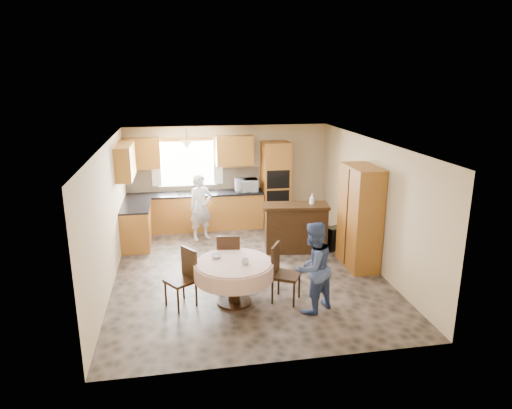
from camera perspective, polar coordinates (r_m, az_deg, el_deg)
The scene contains 36 objects.
floor at distance 9.02m, azimuth -1.17°, elevation -8.23°, with size 5.00×6.00×0.01m, color brown.
ceiling at distance 8.32m, azimuth -1.27°, elevation 7.70°, with size 5.00×6.00×0.01m, color white.
wall_back at distance 11.47m, azimuth -3.52°, elevation 3.60°, with size 5.00×0.02×2.50m, color tan.
wall_front at distance 5.82m, azimuth 3.37°, elevation -8.86°, with size 5.00×0.02×2.50m, color tan.
wall_left at distance 8.58m, azimuth -17.95°, elevation -1.38°, with size 0.02×6.00×2.50m, color tan.
wall_right at distance 9.28m, azimuth 14.22°, elevation 0.19°, with size 0.02×6.00×2.50m, color tan.
window at distance 11.31m, azimuth -8.59°, elevation 5.09°, with size 1.40×0.03×1.10m, color white.
curtain_left at distance 11.26m, azimuth -12.42°, elevation 5.11°, with size 0.22×0.02×1.15m, color white.
curtain_right at distance 11.29m, azimuth -4.78°, elevation 5.46°, with size 0.22×0.02×1.15m, color white.
base_cab_back at distance 11.32m, azimuth -7.55°, elevation -0.91°, with size 3.30×0.60×0.88m, color #B3752F.
counter_back at distance 11.19m, azimuth -7.64°, elevation 1.34°, with size 3.30×0.64×0.04m, color black.
base_cab_left at distance 10.49m, azimuth -14.70°, elevation -2.66°, with size 0.60×1.20×0.88m, color #B3752F.
counter_left at distance 10.36m, azimuth -14.88°, elevation -0.24°, with size 0.64×1.20×0.04m, color black.
backsplash at distance 11.41m, azimuth -7.75°, elevation 3.06°, with size 3.30×0.02×0.55m, color tan.
wall_cab_left at distance 11.14m, azimuth -14.07°, elevation 6.25°, with size 0.85×0.33×0.72m, color gold.
wall_cab_right at distance 11.20m, azimuth -2.71°, elevation 6.76°, with size 0.90×0.33×0.72m, color gold.
wall_cab_side at distance 10.15m, azimuth -16.04°, elevation 5.21°, with size 0.33×1.20×0.72m, color gold.
oven_tower at distance 11.39m, azimuth 2.44°, elevation 2.56°, with size 0.66×0.62×2.12m, color #B3752F.
oven_upper at distance 11.05m, azimuth 2.80°, elevation 3.15°, with size 0.56×0.01×0.45m, color black.
oven_lower at distance 11.17m, azimuth 2.77°, elevation 0.64°, with size 0.56×0.01×0.45m, color black.
pendant at distance 10.75m, azimuth -8.63°, elevation 7.35°, with size 0.36×0.36×0.18m, color beige.
sideboard at distance 9.86m, azimuth 4.98°, elevation -3.08°, with size 1.37×0.56×0.98m, color #38230F.
space_heater at distance 10.13m, azimuth 9.83°, elevation -4.17°, with size 0.37×0.26×0.50m, color black.
cupboard at distance 9.12m, azimuth 12.84°, elevation -1.55°, with size 0.53×1.06×2.02m, color #B3752F.
dining_table at distance 7.58m, azimuth -2.80°, elevation -8.29°, with size 1.31×1.31×0.74m.
chair_left at distance 7.64m, azimuth -8.98°, elevation -8.65°, with size 0.58×0.58×0.97m.
chair_back at distance 8.20m, azimuth -3.43°, elevation -6.61°, with size 0.48×0.48×0.99m.
chair_right at distance 7.70m, azimuth 3.22°, elevation -8.18°, with size 0.58×0.58×0.99m.
framed_picture at distance 9.80m, azimuth 12.53°, elevation 3.90°, with size 0.06×0.52×0.43m.
microwave at distance 11.22m, azimuth -1.24°, elevation 2.43°, with size 0.56×0.38×0.31m, color silver.
person_sink at distance 10.53m, azimuth -6.93°, elevation -0.35°, with size 0.56×0.37×1.52m, color silver.
person_dining at distance 7.33m, azimuth 7.12°, elevation -7.83°, with size 0.73×0.57×1.50m, color #3C5083.
bowl_sideboard at distance 9.66m, azimuth 3.82°, elevation -0.27°, with size 0.22×0.22×0.05m, color #B2B2B2.
bottle_sideboard at distance 9.77m, azimuth 7.00°, elevation 0.54°, with size 0.11×0.11×0.28m, color silver.
cup_table at distance 7.38m, azimuth -1.35°, elevation -7.16°, with size 0.12×0.12×0.10m, color #B2B2B2.
bowl_table at distance 7.67m, azimuth -4.99°, elevation -6.47°, with size 0.18×0.18×0.05m, color #B2B2B2.
Camera 1 is at (-1.25, -8.14, 3.68)m, focal length 32.00 mm.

